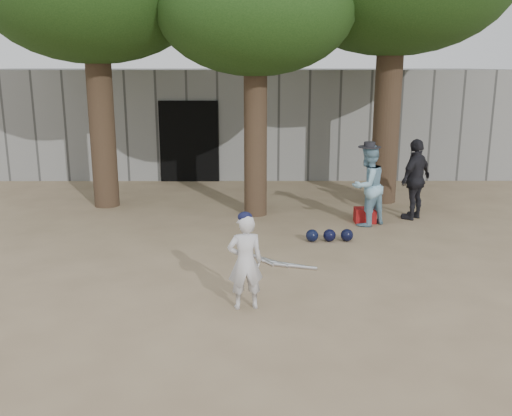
{
  "coord_description": "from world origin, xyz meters",
  "views": [
    {
      "loc": [
        0.57,
        -7.69,
        3.15
      ],
      "look_at": [
        0.6,
        1.0,
        0.95
      ],
      "focal_mm": 40.0,
      "sensor_mm": 36.0,
      "label": 1
    }
  ],
  "objects_px": {
    "spectator_dark": "(416,179)",
    "red_bag": "(365,215)",
    "boy_player": "(245,262)",
    "spectator_blue": "(368,186)"
  },
  "relations": [
    {
      "from": "spectator_dark",
      "to": "boy_player",
      "type": "bearing_deg",
      "value": 7.99
    },
    {
      "from": "spectator_dark",
      "to": "red_bag",
      "type": "relative_size",
      "value": 3.99
    },
    {
      "from": "spectator_dark",
      "to": "red_bag",
      "type": "height_order",
      "value": "spectator_dark"
    },
    {
      "from": "spectator_dark",
      "to": "red_bag",
      "type": "distance_m",
      "value": 1.31
    },
    {
      "from": "spectator_dark",
      "to": "red_bag",
      "type": "xyz_separation_m",
      "value": [
        -1.07,
        -0.3,
        -0.69
      ]
    },
    {
      "from": "spectator_blue",
      "to": "red_bag",
      "type": "height_order",
      "value": "spectator_blue"
    },
    {
      "from": "spectator_blue",
      "to": "red_bag",
      "type": "xyz_separation_m",
      "value": [
        0.01,
        0.19,
        -0.66
      ]
    },
    {
      "from": "boy_player",
      "to": "spectator_blue",
      "type": "bearing_deg",
      "value": -130.09
    },
    {
      "from": "spectator_dark",
      "to": "red_bag",
      "type": "bearing_deg",
      "value": -28.93
    },
    {
      "from": "boy_player",
      "to": "red_bag",
      "type": "relative_size",
      "value": 3.06
    }
  ]
}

